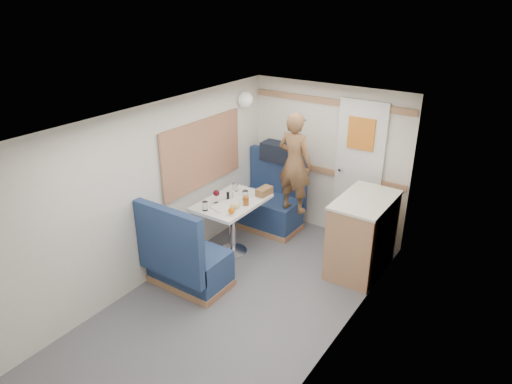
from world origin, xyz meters
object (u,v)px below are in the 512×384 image
Objects in this scene: person at (295,163)px; tumbler_mid at (235,187)px; bench_far at (270,206)px; beer_glass at (246,201)px; salt_grinder at (233,194)px; bread_loaf at (264,191)px; dinette_table at (232,212)px; cheese_block at (235,206)px; wine_glass at (216,194)px; galley_counter at (362,234)px; dome_light at (245,99)px; duffel_bag at (280,152)px; tumbler_right at (245,195)px; orange_fruit at (231,211)px; tray at (225,206)px; bench_near at (186,263)px; tumbler_left at (205,206)px; pepper_grinder at (228,196)px.

person reaches higher than tumbler_mid.
bench_far is 1.00m from beer_glass.
bread_loaf is at bearing 47.28° from salt_grinder.
bench_far reaches higher than dinette_table.
wine_glass reaches higher than cheese_block.
wine_glass is at bearing -156.22° from galley_counter.
galley_counter is 1.60m from salt_grinder.
beer_glass is at bearing 1.89° from dinette_table.
dome_light is 1.51m from cheese_block.
duffel_bag is 1.30m from cheese_block.
beer_glass is at bearing 25.61° from wine_glass.
tumbler_mid is at bearing -99.69° from duffel_bag.
bench_far is at bearing 98.91° from tumbler_right.
dome_light is 1.29m from salt_grinder.
dinette_table is at bearing -66.06° from salt_grinder.
galley_counter is 1.54m from orange_fruit.
dinette_table is at bearing 137.23° from cheese_block.
tray is 2.68× the size of tumbler_right.
cheese_block is (0.15, 0.72, 0.46)m from bench_near.
galley_counter is 5.48× the size of wine_glass.
orange_fruit reaches higher than dinette_table.
tray is at bearing 145.09° from orange_fruit.
tumbler_mid is at bearing -67.15° from dome_light.
dome_light is 2.28m from galley_counter.
tumbler_right is at bearing -81.09° from bench_far.
bench_far reaches higher than tumbler_left.
duffel_bag is at bearing 99.00° from orange_fruit.
duffel_bag is at bearing 87.91° from salt_grinder.
bread_loaf is (0.23, -0.49, 0.47)m from bench_far.
pepper_grinder reaches higher than tray.
bread_loaf is at bearing 66.92° from tumbler_right.
tumbler_right reaches higher than beer_glass.
duffel_bag is 4.37× the size of tumbler_right.
tumbler_right is 1.17× the size of pepper_grinder.
person is 12.71× the size of cheese_block.
tumbler_right is at bearing -55.22° from dome_light.
bread_loaf is at bearing 82.03° from cheese_block.
wine_glass reaches higher than bread_loaf.
wine_glass is 1.53× the size of tumbler_left.
tumbler_left is at bearing -167.66° from orange_fruit.
tumbler_mid is (-0.14, -0.60, 0.48)m from bench_far.
bread_loaf is at bearing 17.08° from tumbler_mid.
bread_loaf is (0.02, 0.37, -0.01)m from beer_glass.
bench_far is at bearing -90.00° from duffel_bag.
tumbler_left reaches higher than orange_fruit.
cheese_block is at bearing -34.33° from pepper_grinder.
tumbler_mid is 0.38m from bread_loaf.
dome_light is 2.63× the size of orange_fruit.
salt_grinder is (0.10, -0.17, -0.01)m from tumbler_mid.
dome_light is 1.59m from tumbler_left.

